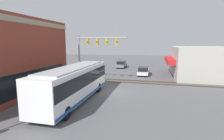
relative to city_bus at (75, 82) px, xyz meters
name	(u,v)px	position (x,y,z in m)	size (l,w,h in m)	color
ground_plane	(114,92)	(4.01, -2.80, -1.85)	(120.00, 120.00, 0.00)	#565659
shop_building	(200,62)	(16.68, -14.54, 0.60)	(13.16, 9.79, 4.88)	#B2ADA3
city_bus	(75,82)	(0.00, 0.00, 0.00)	(11.50, 2.59, 3.35)	white
traffic_signal_gantry	(94,47)	(8.61, 1.13, 3.12)	(0.42, 7.05, 6.61)	gray
crossing_signal	(80,65)	(8.33, 3.22, 0.45)	(1.41, 1.18, 3.81)	gray
rail_track_near	(123,80)	(10.01, -2.80, -1.82)	(2.60, 60.00, 0.15)	#332D28
parked_car_white	(143,71)	(15.42, -5.40, -1.18)	(4.52, 1.82, 1.42)	silver
parked_car_grey	(121,64)	(23.59, 0.00, -1.15)	(4.64, 1.82, 1.51)	slate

